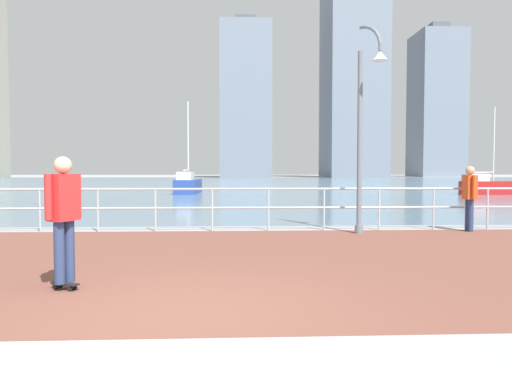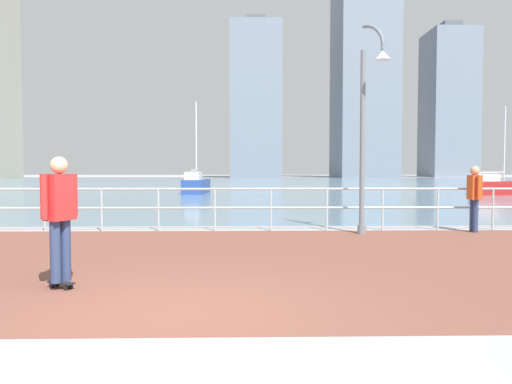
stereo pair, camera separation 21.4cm
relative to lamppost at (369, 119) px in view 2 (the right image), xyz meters
The scene contains 12 objects.
ground 34.08m from the lamppost, 96.14° to the left, with size 220.00×220.00×0.00m, color #9E9EA3.
brick_paving 5.49m from the lamppost, 139.61° to the right, with size 28.00×7.66×0.01m, color brown.
harbor_water 45.96m from the lamppost, 94.55° to the left, with size 180.00×88.00×0.00m, color slate.
waterfront_railing 4.20m from the lamppost, 168.57° to the left, with size 25.25×0.06×1.08m.
lamppost is the anchor object (origin of this frame).
skateboarder 7.49m from the lamppost, 135.98° to the right, with size 0.40×0.52×1.69m.
bystander 3.27m from the lamppost, ahead, with size 0.25×0.55×1.62m.
sailboat_ivory 21.16m from the lamppost, 106.77° to the left, with size 1.51×4.29×5.95m.
sailboat_navy 22.19m from the lamppost, 54.42° to the left, with size 3.92×1.42×5.42m.
tower_beige 94.59m from the lamppost, 76.28° to the left, with size 11.74×14.66×42.15m.
tower_slate 89.42m from the lamppost, 90.51° to the left, with size 10.05×15.48×32.31m.
tower_glass 107.77m from the lamppost, 66.12° to the left, with size 10.10×10.98×34.60m.
Camera 2 is at (0.75, -5.00, 1.52)m, focal length 33.82 mm.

